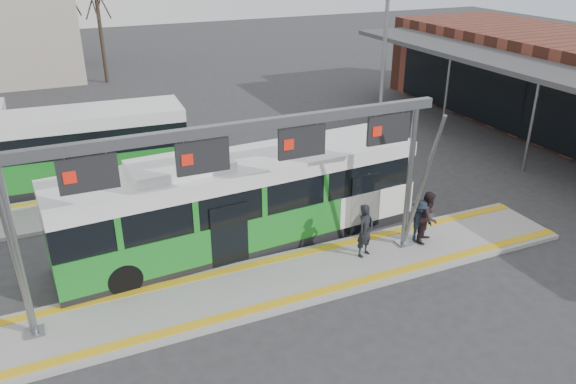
# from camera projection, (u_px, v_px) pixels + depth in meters

# --- Properties ---
(ground) EXTENTS (120.00, 120.00, 0.00)m
(ground) POSITION_uv_depth(u_px,v_px,m) (261.00, 288.00, 17.50)
(ground) COLOR #2D2D30
(ground) RESTS_ON ground
(platform_main) EXTENTS (22.00, 3.00, 0.15)m
(platform_main) POSITION_uv_depth(u_px,v_px,m) (261.00, 286.00, 17.47)
(platform_main) COLOR gray
(platform_main) RESTS_ON ground
(platform_second) EXTENTS (20.00, 3.00, 0.15)m
(platform_second) POSITION_uv_depth(u_px,v_px,m) (96.00, 206.00, 22.63)
(platform_second) COLOR gray
(platform_second) RESTS_ON ground
(tactile_main) EXTENTS (22.00, 2.65, 0.02)m
(tactile_main) POSITION_uv_depth(u_px,v_px,m) (261.00, 283.00, 17.43)
(tactile_main) COLOR gold
(tactile_main) RESTS_ON platform_main
(tactile_second) EXTENTS (20.00, 0.35, 0.02)m
(tactile_second) POSITION_uv_depth(u_px,v_px,m) (92.00, 194.00, 23.55)
(tactile_second) COLOR gold
(tactile_second) RESTS_ON platform_second
(gantry) EXTENTS (13.00, 1.68, 5.20)m
(gantry) POSITION_uv_depth(u_px,v_px,m) (243.00, 158.00, 15.80)
(gantry) COLOR slate
(gantry) RESTS_ON platform_main
(hero_bus) EXTENTS (12.92, 3.55, 3.51)m
(hero_bus) POSITION_uv_depth(u_px,v_px,m) (242.00, 202.00, 19.42)
(hero_bus) COLOR black
(hero_bus) RESTS_ON ground
(bg_bus_green) EXTENTS (13.05, 3.47, 3.23)m
(bg_bus_green) POSITION_uv_depth(u_px,v_px,m) (31.00, 154.00, 23.83)
(bg_bus_green) COLOR black
(bg_bus_green) RESTS_ON ground
(passenger_a) EXTENTS (0.80, 0.68, 1.86)m
(passenger_a) POSITION_uv_depth(u_px,v_px,m) (365.00, 230.00, 18.66)
(passenger_a) COLOR black
(passenger_a) RESTS_ON platform_main
(passenger_b) EXTENTS (1.15, 1.10, 1.87)m
(passenger_b) POSITION_uv_depth(u_px,v_px,m) (428.00, 217.00, 19.56)
(passenger_b) COLOR black
(passenger_b) RESTS_ON platform_main
(passenger_c) EXTENTS (1.04, 0.60, 1.61)m
(passenger_c) POSITION_uv_depth(u_px,v_px,m) (419.00, 221.00, 19.56)
(passenger_c) COLOR black
(passenger_c) RESTS_ON platform_main
(lamp_east) EXTENTS (0.50, 0.25, 8.09)m
(lamp_east) POSITION_uv_depth(u_px,v_px,m) (382.00, 90.00, 22.99)
(lamp_east) COLOR slate
(lamp_east) RESTS_ON ground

